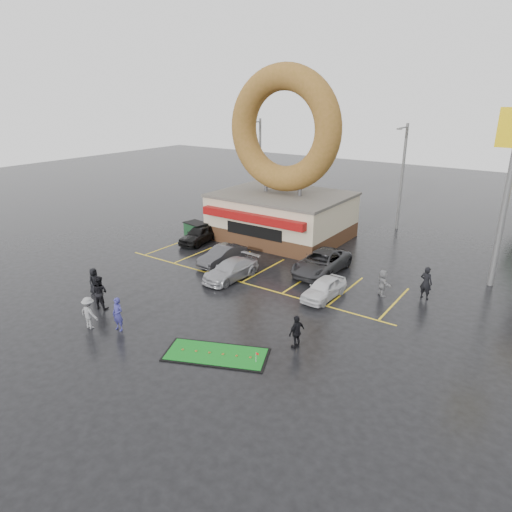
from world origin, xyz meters
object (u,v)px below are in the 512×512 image
Objects in this scene: person_cameraman at (297,332)px; person_blue at (118,314)px; car_grey at (321,262)px; car_white at (324,288)px; streetlight_left at (260,162)px; car_black at (199,234)px; dumpster at (196,231)px; car_silver at (231,270)px; streetlight_mid at (402,175)px; putting_green at (216,354)px; shell_sign at (512,166)px; donut_shop at (282,184)px; car_dgrey at (222,255)px.

person_blue is at bearing -52.98° from person_cameraman.
car_grey reaches higher than car_white.
streetlight_left is 18.46m from car_grey.
car_black is at bearing 166.85° from car_white.
streetlight_left is at bearing 105.95° from person_blue.
person_blue reaches higher than dumpster.
car_silver is at bearing 83.70° from person_blue.
streetlight_mid reaches higher than putting_green.
shell_sign is 5.89× the size of dumpster.
car_white is 0.69× the size of putting_green.
shell_sign is at bearing 46.86° from person_blue.
dumpster reaches higher than car_white.
streetlight_left is 5.00× the size of dumpster.
streetlight_left reaches higher than car_white.
putting_green is (14.12, -24.02, -4.74)m from streetlight_left.
putting_green is at bearing 7.11° from person_blue.
donut_shop reaches higher than car_silver.
car_white is at bearing 81.90° from putting_green.
donut_shop is 8.10× the size of person_cameraman.
car_silver is at bearing -40.25° from car_black.
streetlight_left is 27.45m from person_cameraman.
shell_sign reaches higher than putting_green.
person_cameraman is at bearing -29.89° from car_dgrey.
car_grey reaches higher than car_silver.
person_blue reaches higher than person_cameraman.
car_grey is (-0.66, -13.10, -4.06)m from streetlight_mid.
person_cameraman is at bearing -51.79° from streetlight_left.
dumpster is at bearing 176.67° from car_grey.
donut_shop is 17.79m from person_cameraman.
car_grey is at bearing -146.46° from person_cameraman.
car_black is 0.78× the size of car_grey.
streetlight_mid is at bearing 135.27° from shell_sign.
streetlight_left is 5.40× the size of person_cameraman.
car_white is 8.52m from putting_green.
car_black is 8.06m from car_silver.
car_dgrey is 6.42m from dumpster.
dumpster is at bearing 150.00° from car_silver.
car_dgrey is (-16.06, -6.73, -6.73)m from shell_sign.
car_grey is 11.89m from dumpster.
donut_shop is 8.99m from car_grey.
car_silver is 2.44× the size of person_blue.
car_dgrey reaches higher than car_silver.
streetlight_left is at bearing 107.35° from dumpster.
car_silver is 6.07m from car_grey.
dumpster is (1.48, -11.29, -4.13)m from streetlight_left.
shell_sign is 1.18× the size of streetlight_mid.
car_silver is (2.13, -1.77, -0.02)m from car_dgrey.
car_silver is (-13.92, -8.50, -6.76)m from shell_sign.
car_black is 13.45m from car_white.
car_white is (-7.68, -7.69, -6.77)m from shell_sign.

